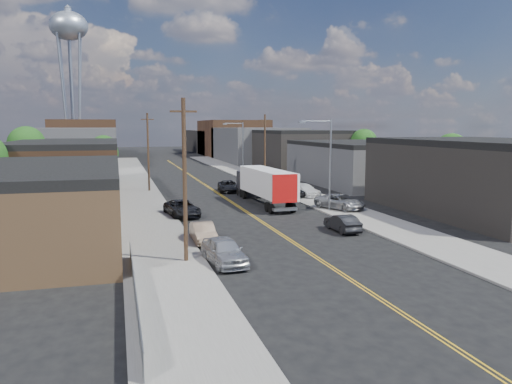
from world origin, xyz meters
TOP-DOWN VIEW (x-y plane):
  - ground at (0.00, 60.00)m, footprint 260.00×260.00m
  - centerline at (0.00, 45.00)m, footprint 0.32×120.00m
  - sidewalk_left at (-9.50, 45.00)m, footprint 5.00×140.00m
  - sidewalk_right at (9.50, 45.00)m, footprint 5.00×140.00m
  - warehouse_tan at (-18.00, 18.00)m, footprint 12.00×22.00m
  - warehouse_brown at (-18.00, 44.00)m, footprint 12.00×26.00m
  - industrial_right_a at (21.99, 20.00)m, footprint 14.00×22.00m
  - industrial_right_b at (22.00, 46.00)m, footprint 14.00×24.00m
  - industrial_right_c at (22.00, 72.00)m, footprint 14.00×22.00m
  - skyline_left_a at (-20.00, 95.00)m, footprint 16.00×30.00m
  - skyline_right_a at (20.00, 95.00)m, footprint 16.00×30.00m
  - skyline_left_b at (-20.00, 120.00)m, footprint 16.00×26.00m
  - skyline_right_b at (20.00, 120.00)m, footprint 16.00×26.00m
  - skyline_left_c at (-20.00, 140.00)m, footprint 16.00×40.00m
  - skyline_right_c at (20.00, 140.00)m, footprint 16.00×40.00m
  - water_tower at (-22.00, 110.00)m, footprint 9.00×9.00m
  - streetlight_near at (7.60, 25.00)m, footprint 3.39×0.25m
  - streetlight_far at (7.60, 60.00)m, footprint 3.39×0.25m
  - utility_pole_left_near at (-8.20, 10.00)m, footprint 1.60×0.26m
  - utility_pole_left_far at (-8.20, 45.00)m, footprint 1.60×0.26m
  - utility_pole_right at (8.20, 48.00)m, footprint 1.60×0.26m
  - chainlink_fence at (-11.50, 3.50)m, footprint 0.05×16.00m
  - tree_left_mid at (-23.94, 55.00)m, footprint 5.10×5.04m
  - tree_left_far at (-13.94, 62.00)m, footprint 4.35×4.20m
  - tree_right_near at (30.06, 36.00)m, footprint 4.60×4.48m
  - tree_right_far at (30.06, 60.00)m, footprint 4.85×4.76m
  - semi_truck at (3.09, 31.52)m, footprint 3.07×14.82m
  - car_left_a at (-6.01, 9.06)m, footprint 2.42×5.01m
  - car_left_b at (-6.27, 15.13)m, footprint 1.55×4.32m
  - car_left_c at (-6.40, 26.00)m, footprint 3.23×5.76m
  - car_right_oncoming at (5.04, 15.84)m, footprint 1.50×4.20m
  - car_right_lot_a at (9.17, 25.09)m, footprint 4.50×5.84m
  - car_right_lot_b at (9.07, 34.70)m, footprint 3.29×5.40m
  - car_right_lot_c at (8.20, 34.94)m, footprint 1.89×4.23m
  - car_ahead_truck at (1.50, 42.00)m, footprint 3.03×5.45m

SIDE VIEW (x-z plane):
  - ground at x=0.00m, z-range 0.00..0.00m
  - centerline at x=0.00m, z-range 0.00..0.01m
  - sidewalk_left at x=-9.50m, z-range 0.00..0.15m
  - sidewalk_right at x=9.50m, z-range 0.00..0.15m
  - chainlink_fence at x=-11.50m, z-range 0.04..1.27m
  - car_right_oncoming at x=5.04m, z-range 0.00..1.38m
  - car_left_b at x=-6.27m, z-range 0.00..1.42m
  - car_ahead_truck at x=1.50m, z-range 0.00..1.44m
  - car_left_c at x=-6.40m, z-range 0.00..1.52m
  - car_left_a at x=-6.01m, z-range 0.00..1.65m
  - car_right_lot_c at x=8.20m, z-range 0.15..1.56m
  - car_right_lot_b at x=9.07m, z-range 0.15..1.61m
  - car_right_lot_a at x=9.17m, z-range 0.15..1.63m
  - semi_truck at x=3.09m, z-range 0.27..4.12m
  - warehouse_tan at x=-18.00m, z-range 0.00..5.60m
  - industrial_right_b at x=22.00m, z-range 0.00..6.10m
  - warehouse_brown at x=-18.00m, z-range 0.00..6.60m
  - skyline_left_c at x=-20.00m, z-range 0.00..7.00m
  - skyline_right_c at x=20.00m, z-range 0.00..7.00m
  - industrial_right_a at x=21.99m, z-range 0.00..7.10m
  - industrial_right_c at x=22.00m, z-range 0.00..7.60m
  - skyline_left_a at x=-20.00m, z-range 0.00..8.00m
  - skyline_right_a at x=20.00m, z-range 0.00..8.00m
  - tree_left_far at x=-13.94m, z-range 1.08..8.05m
  - tree_right_near at x=30.06m, z-range 1.15..8.59m
  - skyline_left_b at x=-20.00m, z-range 0.00..10.00m
  - skyline_right_b at x=20.00m, z-range 0.00..10.00m
  - utility_pole_left_near at x=-8.20m, z-range 0.14..10.14m
  - utility_pole_left_far at x=-8.20m, z-range 0.14..10.14m
  - utility_pole_right at x=8.20m, z-range 0.14..10.14m
  - tree_right_far at x=30.06m, z-range 1.22..9.13m
  - streetlight_near at x=7.60m, z-range 0.83..9.83m
  - streetlight_far at x=7.60m, z-range 0.83..9.83m
  - tree_left_mid at x=-23.94m, z-range 1.30..9.67m
  - water_tower at x=-22.00m, z-range 12.20..49.10m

